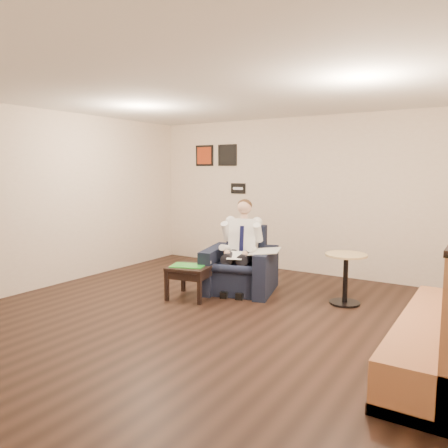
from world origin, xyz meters
The scene contains 17 objects.
ground centered at (0.00, 0.00, 0.00)m, with size 6.00×6.00×0.00m, color black.
wall_back centered at (0.00, 3.00, 1.40)m, with size 6.00×0.02×2.80m, color #F1DEC5.
wall_left centered at (-3.00, 0.00, 1.40)m, with size 0.02×6.00×2.80m, color #F1DEC5.
ceiling centered at (0.00, 0.00, 2.80)m, with size 6.00×6.00×0.02m, color white.
seating_sign centered at (-1.30, 2.98, 1.50)m, with size 0.32×0.02×0.20m, color black.
art_print_left centered at (-2.10, 2.98, 2.15)m, with size 0.42×0.03×0.42m, color #A53414.
art_print_right centered at (-1.55, 2.98, 2.15)m, with size 0.42×0.03×0.42m, color black.
armchair centered at (-0.26, 1.28, 0.49)m, with size 1.01×1.01×0.98m, color black.
seated_man centered at (-0.23, 1.15, 0.67)m, with size 0.64×0.96×1.34m, color white, non-canonical shape.
lap_papers centered at (-0.20, 1.05, 0.60)m, with size 0.22×0.32×0.01m, color white.
newspaper centered at (0.17, 1.28, 0.67)m, with size 0.43×0.53×0.01m, color silver.
side_table centered at (-0.68, 0.59, 0.24)m, with size 0.58×0.58×0.47m, color black.
green_folder centered at (-0.71, 0.56, 0.48)m, with size 0.47×0.34×0.01m, color green.
coffee_mug centered at (-0.52, 0.75, 0.52)m, with size 0.09×0.09×0.10m, color white.
smartphone centered at (-0.66, 0.76, 0.48)m, with size 0.15×0.07×0.01m, color black.
banquette centered at (2.59, 0.08, 0.65)m, with size 0.60×2.54×1.30m, color #A4663F.
cafe_table centered at (1.31, 1.49, 0.36)m, with size 0.57×0.57×0.71m, color tan.
Camera 1 is at (3.05, -4.41, 1.86)m, focal length 35.00 mm.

